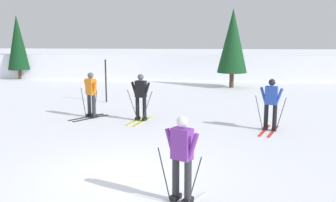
# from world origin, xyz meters

# --- Properties ---
(ground_plane) EXTENTS (120.00, 120.00, 0.00)m
(ground_plane) POSITION_xyz_m (0.00, 0.00, 0.00)
(ground_plane) COLOR white
(far_snow_ridge) EXTENTS (80.00, 7.46, 1.63)m
(far_snow_ridge) POSITION_xyz_m (0.00, 21.10, 0.81)
(far_snow_ridge) COLOR white
(far_snow_ridge) RESTS_ON ground
(skier_purple) EXTENTS (1.17, 1.55, 1.71)m
(skier_purple) POSITION_xyz_m (1.37, -1.27, 0.92)
(skier_purple) COLOR silver
(skier_purple) RESTS_ON ground
(skier_black) EXTENTS (0.96, 1.64, 1.71)m
(skier_black) POSITION_xyz_m (-0.30, 5.55, 0.92)
(skier_black) COLOR gold
(skier_black) RESTS_ON ground
(skier_blue) EXTENTS (0.96, 1.62, 1.71)m
(skier_blue) POSITION_xyz_m (4.15, 4.44, 0.96)
(skier_blue) COLOR red
(skier_blue) RESTS_ON ground
(skier_orange) EXTENTS (1.29, 1.48, 1.71)m
(skier_orange) POSITION_xyz_m (-2.24, 5.98, 0.92)
(skier_orange) COLOR black
(skier_orange) RESTS_ON ground
(trail_marker_pole) EXTENTS (0.07, 0.07, 1.95)m
(trail_marker_pole) POSITION_xyz_m (-2.37, 9.20, 0.97)
(trail_marker_pole) COLOR black
(trail_marker_pole) RESTS_ON ground
(conifer_far_left) EXTENTS (1.44, 1.44, 4.24)m
(conifer_far_left) POSITION_xyz_m (-10.02, 17.28, 2.44)
(conifer_far_left) COLOR #513823
(conifer_far_left) RESTS_ON ground
(conifer_far_right) EXTENTS (1.70, 1.70, 4.46)m
(conifer_far_right) POSITION_xyz_m (3.82, 14.17, 2.66)
(conifer_far_right) COLOR #513823
(conifer_far_right) RESTS_ON ground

